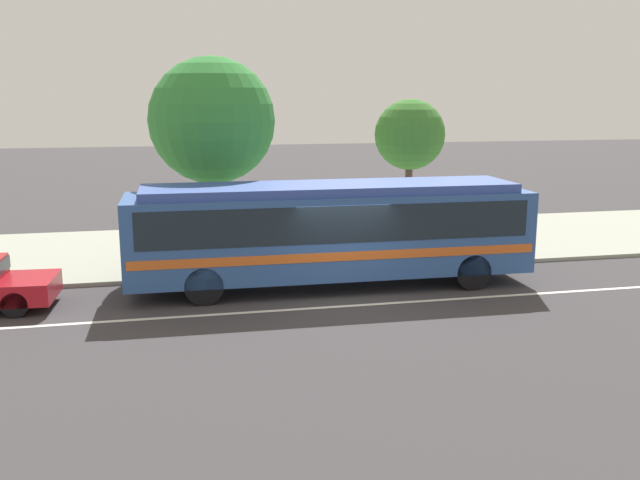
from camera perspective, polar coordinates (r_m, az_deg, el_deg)
ground_plane at (r=18.61m, az=1.86°, el=-4.72°), size 120.00×120.00×0.00m
sidewalk_slab at (r=24.77m, az=-1.81°, el=-0.42°), size 60.00×8.00×0.12m
lane_stripe_center at (r=17.87m, az=2.49°, el=-5.42°), size 56.00×0.16×0.01m
transit_bus at (r=19.31m, az=0.91°, el=1.05°), size 11.18×2.70×2.91m
pedestrian_waiting_near_sign at (r=22.36m, az=-11.71°, el=0.76°), size 0.38×0.38×1.69m
pedestrian_walking_along_curb at (r=20.87m, az=-11.22°, el=0.02°), size 0.48×0.48×1.69m
pedestrian_standing_by_tree at (r=20.67m, az=-10.21°, el=-0.16°), size 0.40×0.40×1.64m
bus_stop_sign at (r=22.19m, az=10.76°, el=2.11°), size 0.11×0.44×2.37m
street_tree_near_stop at (r=22.25m, az=-8.85°, el=9.63°), size 3.95×3.95×6.38m
street_tree_mid_block at (r=24.73m, az=7.39°, el=8.51°), size 2.47×2.47×5.07m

